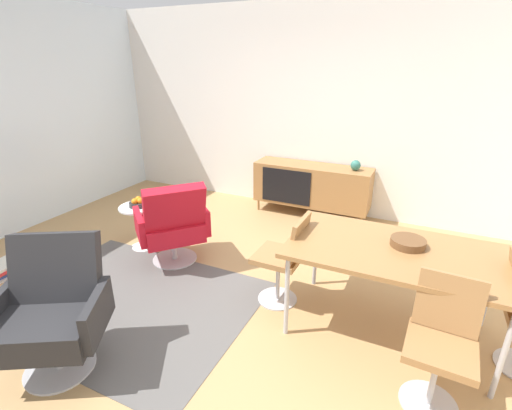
% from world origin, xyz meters
% --- Properties ---
extents(ground_plane, '(8.32, 8.32, 0.00)m').
position_xyz_m(ground_plane, '(0.00, 0.00, 0.00)').
color(ground_plane, tan).
extents(wall_back, '(6.80, 0.12, 2.80)m').
position_xyz_m(wall_back, '(0.00, 2.60, 1.40)').
color(wall_back, white).
rests_on(wall_back, ground_plane).
extents(sideboard, '(1.60, 0.45, 0.72)m').
position_xyz_m(sideboard, '(0.08, 2.30, 0.44)').
color(sideboard, olive).
rests_on(sideboard, ground_plane).
extents(vase_cobalt, '(0.13, 0.13, 0.14)m').
position_xyz_m(vase_cobalt, '(0.65, 2.30, 0.79)').
color(vase_cobalt, '#337266').
rests_on(vase_cobalt, sideboard).
extents(dining_table, '(1.60, 0.90, 0.74)m').
position_xyz_m(dining_table, '(1.37, 0.22, 0.70)').
color(dining_table, olive).
rests_on(dining_table, ground_plane).
extents(wooden_bowl_on_table, '(0.26, 0.26, 0.06)m').
position_xyz_m(wooden_bowl_on_table, '(1.44, 0.31, 0.77)').
color(wooden_bowl_on_table, brown).
rests_on(wooden_bowl_on_table, dining_table).
extents(dining_chair_near_window, '(0.43, 0.40, 0.86)m').
position_xyz_m(dining_chair_near_window, '(0.48, 0.22, 0.47)').
color(dining_chair_near_window, '#9E7042').
rests_on(dining_chair_near_window, ground_plane).
extents(dining_chair_front_right, '(0.42, 0.44, 0.86)m').
position_xyz_m(dining_chair_front_right, '(1.72, -0.34, 0.47)').
color(dining_chair_front_right, '#9E7042').
rests_on(dining_chair_front_right, ground_plane).
extents(lounge_chair_red, '(0.91, 0.91, 0.95)m').
position_xyz_m(lounge_chair_red, '(-0.84, 0.37, 0.47)').
color(lounge_chair_red, red).
rests_on(lounge_chair_red, ground_plane).
extents(armchair_black_shell, '(0.88, 0.87, 0.95)m').
position_xyz_m(armchair_black_shell, '(-0.71, -1.15, 0.47)').
color(armchair_black_shell, '#262628').
rests_on(armchair_black_shell, ground_plane).
extents(side_table_round, '(0.44, 0.44, 0.52)m').
position_xyz_m(side_table_round, '(-1.40, 0.49, 0.32)').
color(side_table_round, white).
rests_on(side_table_round, ground_plane).
extents(fruit_bowl, '(0.20, 0.20, 0.11)m').
position_xyz_m(fruit_bowl, '(-1.40, 0.48, 0.56)').
color(fruit_bowl, '#262628').
rests_on(fruit_bowl, side_table_round).
extents(magazine_stack, '(0.33, 0.39, 0.12)m').
position_xyz_m(magazine_stack, '(-2.30, -0.59, 0.06)').
color(magazine_stack, '#B2B2B7').
rests_on(magazine_stack, ground_plane).
extents(area_rug, '(2.20, 1.70, 0.01)m').
position_xyz_m(area_rug, '(-0.78, -0.40, 0.00)').
color(area_rug, '#595654').
rests_on(area_rug, ground_plane).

